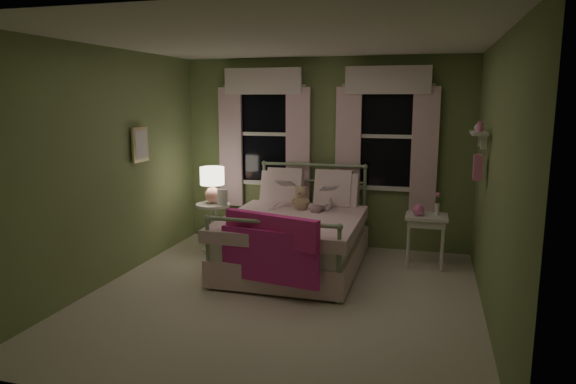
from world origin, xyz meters
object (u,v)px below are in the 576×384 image
(bed, at_px, (296,237))
(teddy_bear, at_px, (301,200))
(nightstand_right, at_px, (426,223))
(child_left, at_px, (283,187))
(table_lamp, at_px, (212,181))
(child_right, at_px, (326,190))
(nightstand_left, at_px, (213,220))

(bed, xyz_separation_m, teddy_bear, (0.00, 0.26, 0.41))
(nightstand_right, bearing_deg, child_left, -179.32)
(table_lamp, bearing_deg, teddy_bear, -5.13)
(child_left, bearing_deg, child_right, -164.00)
(teddy_bear, height_order, table_lamp, table_lamp)
(child_right, xyz_separation_m, nightstand_right, (1.25, 0.02, -0.36))
(bed, relative_size, nightstand_left, 3.13)
(child_right, bearing_deg, nightstand_left, 17.33)
(child_right, bearing_deg, nightstand_right, -163.40)
(bed, xyz_separation_m, nightstand_left, (-1.25, 0.38, 0.03))
(teddy_bear, bearing_deg, table_lamp, 174.87)
(child_right, height_order, nightstand_right, child_right)
(child_left, height_order, nightstand_left, child_left)
(bed, distance_m, teddy_bear, 0.49)
(child_right, bearing_deg, table_lamp, 17.33)
(child_left, relative_size, nightstand_right, 1.06)
(bed, distance_m, nightstand_left, 1.31)
(child_left, relative_size, child_right, 1.01)
(teddy_bear, xyz_separation_m, nightstand_left, (-1.25, 0.11, -0.37))
(bed, height_order, table_lamp, bed)
(bed, xyz_separation_m, table_lamp, (-1.25, 0.38, 0.57))
(child_left, distance_m, nightstand_left, 1.09)
(child_left, relative_size, teddy_bear, 2.12)
(nightstand_right, bearing_deg, child_right, -179.01)
(child_right, bearing_deg, child_left, 15.61)
(child_left, distance_m, nightstand_right, 1.85)
(bed, xyz_separation_m, child_right, (0.28, 0.42, 0.52))
(teddy_bear, bearing_deg, child_left, 150.50)
(table_lamp, bearing_deg, nightstand_right, 1.39)
(teddy_bear, bearing_deg, bed, -90.00)
(nightstand_left, height_order, nightstand_right, same)
(child_right, bearing_deg, teddy_bear, 45.11)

